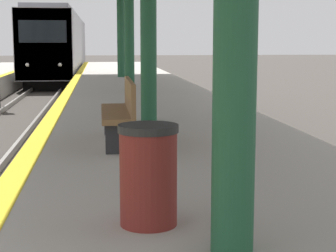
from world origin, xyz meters
name	(u,v)px	position (x,y,z in m)	size (l,w,h in m)	color
train	(60,45)	(0.00, 37.08, 2.15)	(2.73, 23.95, 4.22)	black
trash_bin	(148,175)	(2.96, 2.68, 1.33)	(0.48, 0.48, 0.81)	maroon
bench	(121,109)	(2.90, 6.38, 1.42)	(0.44, 1.91, 0.92)	brown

